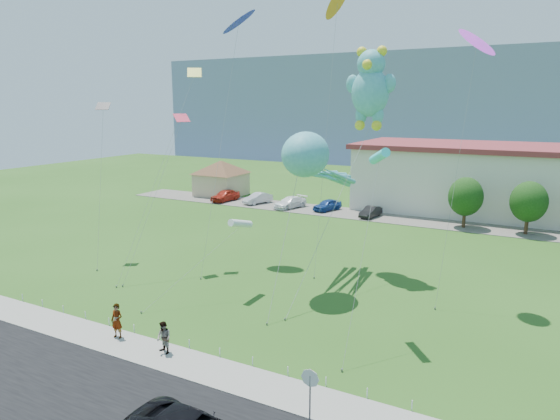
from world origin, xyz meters
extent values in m
plane|color=#275217|center=(0.00, 0.00, 0.00)|extent=(160.00, 160.00, 0.00)
cube|color=black|center=(0.00, -8.00, 0.03)|extent=(80.00, 8.00, 0.06)
cube|color=gray|center=(0.00, -2.75, 0.05)|extent=(80.00, 2.50, 0.10)
cube|color=#59544C|center=(0.00, 35.00, 0.03)|extent=(70.00, 6.00, 0.06)
cube|color=slate|center=(0.00, 120.00, 12.50)|extent=(160.00, 50.00, 25.00)
cube|color=tan|center=(-24.00, 38.00, 1.60)|extent=(6.00, 6.00, 3.20)
pyramid|color=brown|center=(-24.00, 38.00, 4.10)|extent=(9.20, 9.20, 1.80)
cylinder|color=slate|center=(9.50, -4.20, 1.10)|extent=(0.07, 0.07, 2.20)
cylinder|color=red|center=(9.50, -4.20, 2.10)|extent=(0.76, 0.04, 0.76)
cylinder|color=white|center=(9.50, -4.22, 2.10)|extent=(0.80, 0.02, 0.80)
cylinder|color=white|center=(-13.00, -1.30, 0.25)|extent=(0.05, 0.05, 0.50)
cylinder|color=white|center=(-11.00, -1.30, 0.25)|extent=(0.05, 0.05, 0.50)
cylinder|color=white|center=(-9.00, -1.30, 0.25)|extent=(0.05, 0.05, 0.50)
cylinder|color=white|center=(-7.00, -1.30, 0.25)|extent=(0.05, 0.05, 0.50)
cylinder|color=white|center=(-5.00, -1.30, 0.25)|extent=(0.05, 0.05, 0.50)
cylinder|color=white|center=(-3.00, -1.30, 0.25)|extent=(0.05, 0.05, 0.50)
cylinder|color=white|center=(-1.00, -1.30, 0.25)|extent=(0.05, 0.05, 0.50)
cylinder|color=white|center=(1.00, -1.30, 0.25)|extent=(0.05, 0.05, 0.50)
cylinder|color=white|center=(3.00, -1.30, 0.25)|extent=(0.05, 0.05, 0.50)
cylinder|color=white|center=(5.00, -1.30, 0.25)|extent=(0.05, 0.05, 0.50)
cylinder|color=white|center=(7.00, -1.30, 0.25)|extent=(0.05, 0.05, 0.50)
cylinder|color=white|center=(9.00, -1.30, 0.25)|extent=(0.05, 0.05, 0.50)
cylinder|color=white|center=(11.00, -1.30, 0.25)|extent=(0.05, 0.05, 0.50)
cylinder|color=white|center=(13.00, -1.30, 0.25)|extent=(0.05, 0.05, 0.50)
cylinder|color=#3F2B19|center=(10.00, 34.00, 1.10)|extent=(0.36, 0.36, 2.20)
ellipsoid|color=#14380F|center=(10.00, 34.00, 3.40)|extent=(3.60, 3.60, 4.14)
cylinder|color=#3F2B19|center=(16.00, 34.00, 1.10)|extent=(0.36, 0.36, 2.20)
ellipsoid|color=#14380F|center=(16.00, 34.00, 3.40)|extent=(3.60, 3.60, 4.14)
imported|color=gray|center=(-3.23, -2.32, 1.09)|extent=(0.77, 0.56, 1.98)
imported|color=gray|center=(0.31, -2.50, 0.97)|extent=(0.99, 0.87, 1.74)
imported|color=#AC2315|center=(-20.84, 34.33, 0.85)|extent=(2.40, 4.80, 1.57)
imported|color=#B5B5BC|center=(-16.11, 34.98, 0.76)|extent=(2.74, 4.47, 1.39)
imported|color=white|center=(-11.01, 34.41, 0.76)|extent=(3.32, 5.20, 1.40)
imported|color=navy|center=(-6.21, 35.14, 0.76)|extent=(2.86, 4.40, 1.39)
imported|color=black|center=(-0.32, 34.11, 0.68)|extent=(1.82, 3.93, 1.25)
ellipsoid|color=teal|center=(2.77, 9.50, 9.63)|extent=(3.07, 3.99, 3.07)
sphere|color=white|center=(2.22, 8.29, 9.96)|extent=(0.48, 0.48, 0.48)
sphere|color=white|center=(3.32, 8.29, 9.96)|extent=(0.48, 0.48, 0.48)
cylinder|color=slate|center=(3.31, 3.15, 0.08)|extent=(0.10, 0.10, 0.16)
cylinder|color=gray|center=(3.04, 5.82, 4.50)|extent=(0.56, 5.37, 8.68)
ellipsoid|color=teal|center=(4.98, 16.05, 13.79)|extent=(2.85, 2.42, 3.56)
sphere|color=teal|center=(4.98, 16.05, 15.87)|extent=(2.08, 2.08, 2.08)
sphere|color=yellow|center=(4.21, 16.05, 16.74)|extent=(0.77, 0.77, 0.77)
sphere|color=yellow|center=(5.75, 16.05, 16.74)|extent=(0.77, 0.77, 0.77)
sphere|color=yellow|center=(4.98, 15.17, 15.76)|extent=(0.77, 0.77, 0.77)
ellipsoid|color=teal|center=(3.56, 16.05, 14.45)|extent=(0.99, 0.70, 1.38)
ellipsoid|color=teal|center=(6.40, 16.05, 14.45)|extent=(0.99, 0.70, 1.38)
ellipsoid|color=teal|center=(4.32, 16.05, 12.15)|extent=(0.88, 0.77, 1.42)
ellipsoid|color=teal|center=(5.64, 16.05, 12.15)|extent=(0.88, 0.77, 1.42)
sphere|color=yellow|center=(4.32, 15.83, 11.38)|extent=(0.77, 0.77, 0.77)
sphere|color=yellow|center=(5.64, 15.83, 11.38)|extent=(0.77, 0.77, 0.77)
cylinder|color=slate|center=(3.95, 4.26, 0.08)|extent=(0.10, 0.10, 0.16)
cylinder|color=gray|center=(4.46, 10.15, 5.66)|extent=(1.06, 11.80, 11.02)
cube|color=#ECF038|center=(-8.24, 12.03, 15.41)|extent=(1.29, 1.29, 0.86)
cylinder|color=slate|center=(-9.35, 3.49, 0.08)|extent=(0.10, 0.10, 0.16)
cylinder|color=gray|center=(-8.80, 7.76, 7.69)|extent=(1.13, 8.56, 15.06)
cone|color=#D136D9|center=(12.54, 13.73, 16.80)|extent=(1.80, 1.33, 1.33)
cylinder|color=slate|center=(11.71, 10.25, 0.08)|extent=(0.10, 0.10, 0.16)
cylinder|color=gray|center=(12.13, 11.99, 8.38)|extent=(0.86, 3.51, 16.45)
cone|color=orange|center=(1.43, 17.93, 20.91)|extent=(1.80, 1.33, 1.33)
cylinder|color=slate|center=(2.44, 11.94, 0.08)|extent=(0.10, 0.10, 0.16)
cylinder|color=gray|center=(1.94, 14.94, 10.44)|extent=(1.04, 6.02, 20.56)
cube|color=#E13250|center=(-8.18, 10.14, 11.91)|extent=(1.29, 1.29, 0.86)
cylinder|color=slate|center=(-9.08, 3.82, 0.08)|extent=(0.10, 0.10, 0.16)
cylinder|color=gray|center=(-8.63, 6.98, 5.94)|extent=(0.93, 6.34, 11.56)
cube|color=black|center=(-15.94, 9.56, 12.80)|extent=(1.29, 1.29, 0.86)
cylinder|color=slate|center=(-13.46, 5.45, 0.08)|extent=(0.10, 0.10, 0.16)
cylinder|color=gray|center=(-14.70, 7.50, 6.38)|extent=(2.51, 4.14, 12.44)
cylinder|color=white|center=(-0.84, 6.87, 5.00)|extent=(0.50, 2.25, 0.87)
cylinder|color=slate|center=(-4.56, 0.93, 0.08)|extent=(0.10, 0.10, 0.16)
cylinder|color=gray|center=(-2.70, 3.90, 2.48)|extent=(3.74, 5.97, 4.66)
cone|color=#2629D8|center=(-6.13, 15.35, 19.55)|extent=(1.80, 1.33, 1.33)
cylinder|color=slate|center=(-5.04, 7.76, 0.08)|extent=(0.10, 0.10, 0.16)
cylinder|color=gray|center=(-5.59, 11.55, 9.76)|extent=(1.11, 7.62, 19.20)
cylinder|color=#34E8EA|center=(9.09, 5.40, 10.18)|extent=(0.50, 2.25, 0.87)
cylinder|color=slate|center=(9.19, 0.28, 0.08)|extent=(0.10, 0.10, 0.16)
cylinder|color=gray|center=(9.14, 2.84, 5.07)|extent=(0.12, 5.14, 9.83)
camera|label=1|loc=(17.03, -20.93, 12.93)|focal=32.00mm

